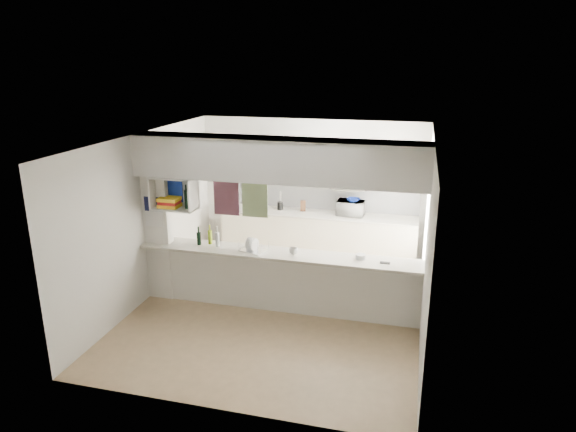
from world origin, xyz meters
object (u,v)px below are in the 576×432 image
(microwave, at_px, (351,208))
(bowl, at_px, (353,200))
(dish_rack, at_px, (254,246))
(wine_bottles, at_px, (209,238))

(microwave, relative_size, bowl, 2.08)
(dish_rack, xyz_separation_m, wine_bottles, (-0.73, 0.06, 0.04))
(microwave, relative_size, dish_rack, 1.09)
(bowl, distance_m, dish_rack, 2.43)
(bowl, relative_size, dish_rack, 0.53)
(bowl, relative_size, wine_bottles, 0.64)
(dish_rack, height_order, wine_bottles, wine_bottles)
(microwave, height_order, bowl, bowl)
(microwave, xyz_separation_m, bowl, (0.05, -0.04, 0.16))
(wine_bottles, bearing_deg, dish_rack, -4.88)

